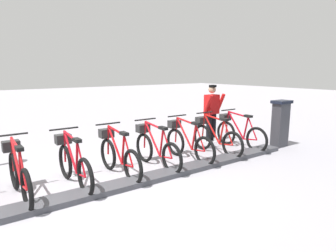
% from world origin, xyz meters
% --- Properties ---
extents(ground_plane, '(60.00, 60.00, 0.00)m').
position_xyz_m(ground_plane, '(0.00, 0.00, 0.00)').
color(ground_plane, '#A5A1A8').
extents(dock_rail_base, '(0.44, 9.82, 0.10)m').
position_xyz_m(dock_rail_base, '(0.00, 0.00, 0.05)').
color(dock_rail_base, '#47474C').
rests_on(dock_rail_base, ground).
extents(payment_kiosk, '(0.36, 0.52, 1.28)m').
position_xyz_m(payment_kiosk, '(0.05, -5.33, 0.67)').
color(payment_kiosk, '#38383D').
rests_on(payment_kiosk, ground).
extents(bike_docked_0, '(1.72, 0.54, 1.02)m').
position_xyz_m(bike_docked_0, '(0.63, -4.31, 0.43)').
color(bike_docked_0, black).
rests_on(bike_docked_0, ground).
extents(bike_docked_1, '(1.72, 0.54, 1.02)m').
position_xyz_m(bike_docked_1, '(0.63, -3.41, 0.43)').
color(bike_docked_1, black).
rests_on(bike_docked_1, ground).
extents(bike_docked_2, '(1.72, 0.54, 1.02)m').
position_xyz_m(bike_docked_2, '(0.63, -2.50, 0.43)').
color(bike_docked_2, black).
rests_on(bike_docked_2, ground).
extents(bike_docked_3, '(1.72, 0.54, 1.02)m').
position_xyz_m(bike_docked_3, '(0.63, -1.60, 0.43)').
color(bike_docked_3, black).
rests_on(bike_docked_3, ground).
extents(bike_docked_4, '(1.72, 0.54, 1.02)m').
position_xyz_m(bike_docked_4, '(0.63, -0.70, 0.43)').
color(bike_docked_4, black).
rests_on(bike_docked_4, ground).
extents(bike_docked_5, '(1.72, 0.54, 1.02)m').
position_xyz_m(bike_docked_5, '(0.63, 0.20, 0.43)').
color(bike_docked_5, black).
rests_on(bike_docked_5, ground).
extents(bike_docked_6, '(1.72, 0.54, 1.02)m').
position_xyz_m(bike_docked_6, '(0.63, 1.10, 0.43)').
color(bike_docked_6, black).
rests_on(bike_docked_6, ground).
extents(worker_near_rack, '(0.46, 0.63, 1.66)m').
position_xyz_m(worker_near_rack, '(1.63, -4.27, 0.91)').
color(worker_near_rack, white).
rests_on(worker_near_rack, ground).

